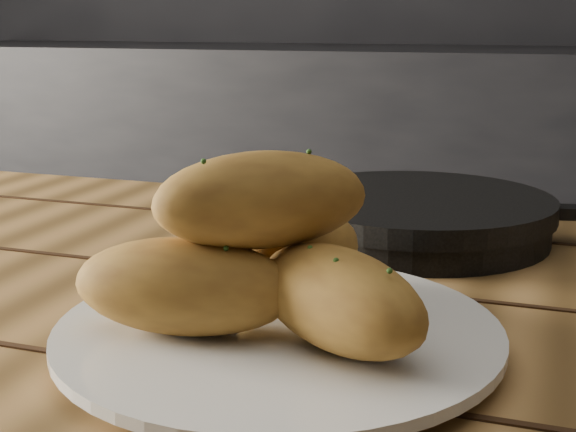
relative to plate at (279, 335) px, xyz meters
name	(u,v)px	position (x,y,z in m)	size (l,w,h in m)	color
counter	(372,213)	(-0.31, 1.63, -0.31)	(2.80, 0.60, 0.90)	black
plate	(279,335)	(0.00, 0.00, 0.00)	(0.31, 0.31, 0.02)	white
bread_rolls	(269,260)	(-0.01, 0.00, 0.05)	(0.26, 0.23, 0.12)	#B17F31
skillet	(418,216)	(0.04, 0.32, 0.01)	(0.41, 0.28, 0.05)	black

